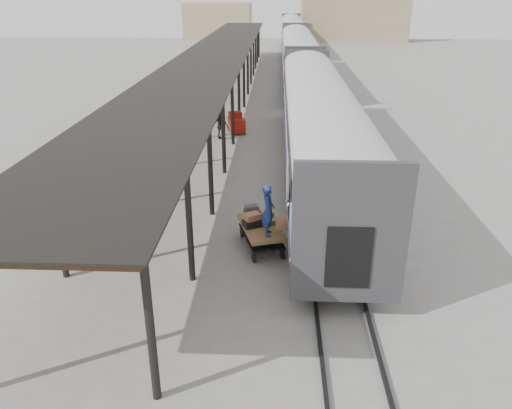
{
  "coord_description": "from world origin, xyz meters",
  "views": [
    {
      "loc": [
        1.28,
        -15.54,
        8.56
      ],
      "look_at": [
        0.58,
        0.17,
        1.7
      ],
      "focal_mm": 35.0,
      "sensor_mm": 36.0,
      "label": 1
    }
  ],
  "objects_px": {
    "baggage_cart": "(261,231)",
    "porter": "(268,210)",
    "luggage_tug": "(236,124)",
    "pedestrian": "(221,126)"
  },
  "relations": [
    {
      "from": "luggage_tug",
      "to": "pedestrian",
      "type": "xyz_separation_m",
      "value": [
        -0.81,
        -1.57,
        0.26
      ]
    },
    {
      "from": "porter",
      "to": "pedestrian",
      "type": "distance_m",
      "value": 14.8
    },
    {
      "from": "luggage_tug",
      "to": "pedestrian",
      "type": "distance_m",
      "value": 1.78
    },
    {
      "from": "porter",
      "to": "baggage_cart",
      "type": "bearing_deg",
      "value": 17.61
    },
    {
      "from": "baggage_cart",
      "to": "porter",
      "type": "distance_m",
      "value": 1.3
    },
    {
      "from": "pedestrian",
      "to": "luggage_tug",
      "type": "bearing_deg",
      "value": -93.64
    },
    {
      "from": "luggage_tug",
      "to": "pedestrian",
      "type": "relative_size",
      "value": 0.97
    },
    {
      "from": "baggage_cart",
      "to": "luggage_tug",
      "type": "height_order",
      "value": "luggage_tug"
    },
    {
      "from": "luggage_tug",
      "to": "porter",
      "type": "distance_m",
      "value": 16.2
    },
    {
      "from": "baggage_cart",
      "to": "pedestrian",
      "type": "xyz_separation_m",
      "value": [
        -2.93,
        13.77,
        0.19
      ]
    }
  ]
}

